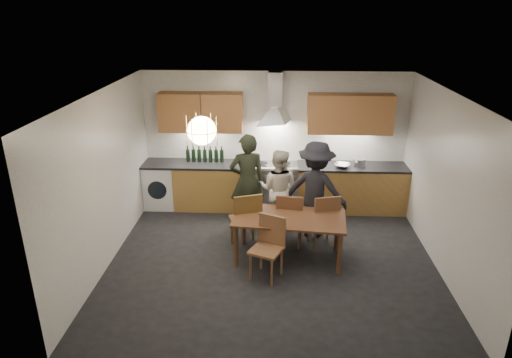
{
  "coord_description": "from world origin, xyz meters",
  "views": [
    {
      "loc": [
        0.04,
        -6.19,
        3.76
      ],
      "look_at": [
        -0.27,
        0.4,
        1.2
      ],
      "focal_mm": 32.0,
      "sensor_mm": 36.0,
      "label": 1
    }
  ],
  "objects_px": {
    "dining_table": "(289,222)",
    "wine_bottles": "(205,154)",
    "chair_front": "(269,243)",
    "chair_back_left": "(247,218)",
    "person_left": "(247,181)",
    "person_mid": "(278,189)",
    "person_right": "(315,190)",
    "stock_pot": "(360,163)",
    "mixing_bowl": "(342,166)"
  },
  "relations": [
    {
      "from": "chair_back_left",
      "to": "chair_front",
      "type": "height_order",
      "value": "chair_back_left"
    },
    {
      "from": "person_right",
      "to": "stock_pot",
      "type": "distance_m",
      "value": 1.35
    },
    {
      "from": "stock_pot",
      "to": "wine_bottles",
      "type": "bearing_deg",
      "value": 177.41
    },
    {
      "from": "stock_pot",
      "to": "mixing_bowl",
      "type": "bearing_deg",
      "value": -168.18
    },
    {
      "from": "chair_back_left",
      "to": "dining_table",
      "type": "bearing_deg",
      "value": 142.76
    },
    {
      "from": "person_left",
      "to": "person_right",
      "type": "distance_m",
      "value": 1.2
    },
    {
      "from": "chair_back_left",
      "to": "person_right",
      "type": "relative_size",
      "value": 0.6
    },
    {
      "from": "chair_front",
      "to": "person_left",
      "type": "height_order",
      "value": "person_left"
    },
    {
      "from": "chair_front",
      "to": "person_right",
      "type": "relative_size",
      "value": 0.55
    },
    {
      "from": "chair_front",
      "to": "person_left",
      "type": "xyz_separation_m",
      "value": [
        -0.41,
        1.58,
        0.32
      ]
    },
    {
      "from": "chair_back_left",
      "to": "person_left",
      "type": "height_order",
      "value": "person_left"
    },
    {
      "from": "dining_table",
      "to": "mixing_bowl",
      "type": "distance_m",
      "value": 2.06
    },
    {
      "from": "person_left",
      "to": "person_right",
      "type": "relative_size",
      "value": 1.02
    },
    {
      "from": "chair_back_left",
      "to": "stock_pot",
      "type": "xyz_separation_m",
      "value": [
        2.01,
        1.61,
        0.4
      ]
    },
    {
      "from": "stock_pot",
      "to": "wine_bottles",
      "type": "height_order",
      "value": "wine_bottles"
    },
    {
      "from": "chair_front",
      "to": "dining_table",
      "type": "bearing_deg",
      "value": 82.36
    },
    {
      "from": "mixing_bowl",
      "to": "stock_pot",
      "type": "height_order",
      "value": "stock_pot"
    },
    {
      "from": "chair_back_left",
      "to": "stock_pot",
      "type": "bearing_deg",
      "value": -160.1
    },
    {
      "from": "chair_front",
      "to": "person_right",
      "type": "bearing_deg",
      "value": 84.55
    },
    {
      "from": "person_mid",
      "to": "wine_bottles",
      "type": "height_order",
      "value": "person_mid"
    },
    {
      "from": "chair_front",
      "to": "mixing_bowl",
      "type": "height_order",
      "value": "mixing_bowl"
    },
    {
      "from": "person_mid",
      "to": "person_right",
      "type": "bearing_deg",
      "value": 171.9
    },
    {
      "from": "person_mid",
      "to": "wine_bottles",
      "type": "relative_size",
      "value": 1.98
    },
    {
      "from": "person_right",
      "to": "wine_bottles",
      "type": "bearing_deg",
      "value": -11.93
    },
    {
      "from": "chair_back_left",
      "to": "wine_bottles",
      "type": "distance_m",
      "value": 2.03
    },
    {
      "from": "chair_front",
      "to": "person_right",
      "type": "xyz_separation_m",
      "value": [
        0.75,
        1.3,
        0.3
      ]
    },
    {
      "from": "chair_back_left",
      "to": "person_mid",
      "type": "height_order",
      "value": "person_mid"
    },
    {
      "from": "dining_table",
      "to": "chair_back_left",
      "type": "distance_m",
      "value": 0.71
    },
    {
      "from": "chair_back_left",
      "to": "wine_bottles",
      "type": "relative_size",
      "value": 1.38
    },
    {
      "from": "wine_bottles",
      "to": "person_left",
      "type": "bearing_deg",
      "value": -44.89
    },
    {
      "from": "dining_table",
      "to": "stock_pot",
      "type": "bearing_deg",
      "value": 59.46
    },
    {
      "from": "dining_table",
      "to": "person_right",
      "type": "distance_m",
      "value": 0.96
    },
    {
      "from": "person_mid",
      "to": "stock_pot",
      "type": "distance_m",
      "value": 1.71
    },
    {
      "from": "dining_table",
      "to": "person_mid",
      "type": "height_order",
      "value": "person_mid"
    },
    {
      "from": "dining_table",
      "to": "chair_front",
      "type": "height_order",
      "value": "chair_front"
    },
    {
      "from": "dining_table",
      "to": "chair_front",
      "type": "distance_m",
      "value": 0.57
    },
    {
      "from": "dining_table",
      "to": "person_mid",
      "type": "distance_m",
      "value": 1.11
    },
    {
      "from": "stock_pot",
      "to": "dining_table",
      "type": "bearing_deg",
      "value": -126.14
    },
    {
      "from": "chair_back_left",
      "to": "person_mid",
      "type": "xyz_separation_m",
      "value": [
        0.5,
        0.87,
        0.14
      ]
    },
    {
      "from": "dining_table",
      "to": "person_mid",
      "type": "xyz_separation_m",
      "value": [
        -0.17,
        1.09,
        0.09
      ]
    },
    {
      "from": "dining_table",
      "to": "wine_bottles",
      "type": "xyz_separation_m",
      "value": [
        -1.58,
        1.97,
        0.42
      ]
    },
    {
      "from": "person_left",
      "to": "chair_front",
      "type": "bearing_deg",
      "value": 93.16
    },
    {
      "from": "dining_table",
      "to": "person_mid",
      "type": "relative_size",
      "value": 1.23
    },
    {
      "from": "person_mid",
      "to": "person_right",
      "type": "xyz_separation_m",
      "value": [
        0.62,
        -0.26,
        0.11
      ]
    },
    {
      "from": "person_mid",
      "to": "wine_bottles",
      "type": "distance_m",
      "value": 1.7
    },
    {
      "from": "wine_bottles",
      "to": "person_mid",
      "type": "bearing_deg",
      "value": -31.92
    },
    {
      "from": "dining_table",
      "to": "person_right",
      "type": "bearing_deg",
      "value": 66.92
    },
    {
      "from": "person_left",
      "to": "mixing_bowl",
      "type": "height_order",
      "value": "person_left"
    },
    {
      "from": "person_mid",
      "to": "wine_bottles",
      "type": "xyz_separation_m",
      "value": [
        -1.41,
        0.88,
        0.33
      ]
    },
    {
      "from": "person_right",
      "to": "wine_bottles",
      "type": "relative_size",
      "value": 2.29
    }
  ]
}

